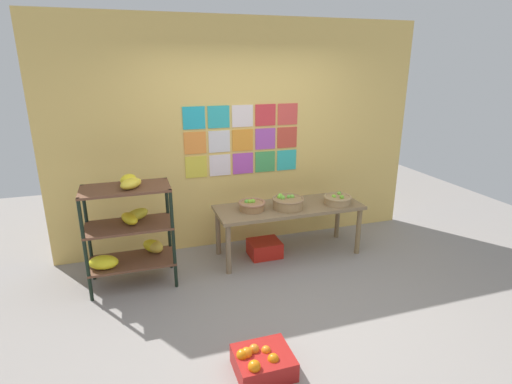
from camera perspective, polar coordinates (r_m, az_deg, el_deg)
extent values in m
plane|color=gray|center=(4.09, 5.24, -16.05)|extent=(9.32, 9.32, 0.00)
cube|color=#EAC163|center=(5.07, -1.86, 7.89)|extent=(4.69, 0.06, 2.81)
cube|color=#25ACBE|center=(4.86, -8.80, 10.35)|extent=(0.26, 0.01, 0.26)
cube|color=#2EAFB0|center=(4.92, -5.33, 10.56)|extent=(0.26, 0.01, 0.26)
cube|color=white|center=(4.99, -1.94, 10.73)|extent=(0.26, 0.01, 0.26)
cube|color=#DD353B|center=(5.08, 1.35, 10.86)|extent=(0.26, 0.01, 0.26)
cube|color=#E24841|center=(5.19, 4.51, 10.96)|extent=(0.26, 0.01, 0.26)
cube|color=orange|center=(4.91, -8.64, 6.90)|extent=(0.26, 0.01, 0.26)
cube|color=silver|center=(4.96, -5.23, 7.15)|extent=(0.26, 0.01, 0.26)
cube|color=orange|center=(5.04, -1.90, 7.37)|extent=(0.26, 0.01, 0.26)
cube|color=#A84BAF|center=(5.12, 1.32, 7.56)|extent=(0.26, 0.01, 0.26)
cube|color=#CD4332|center=(5.23, 4.43, 7.72)|extent=(0.26, 0.01, 0.26)
cube|color=yellow|center=(4.97, -8.48, 3.53)|extent=(0.26, 0.01, 0.26)
cube|color=silver|center=(5.03, -5.13, 3.82)|extent=(0.26, 0.01, 0.26)
cube|color=#B048B3|center=(5.10, -1.87, 4.08)|extent=(0.26, 0.01, 0.26)
cube|color=#42A156|center=(5.19, 1.30, 4.32)|extent=(0.26, 0.01, 0.26)
cube|color=#2FB6AE|center=(5.29, 4.35, 4.54)|extent=(0.26, 0.01, 0.26)
cylinder|color=black|center=(4.25, -23.06, -7.75)|extent=(0.04, 0.04, 1.09)
cylinder|color=black|center=(4.24, -11.63, -6.68)|extent=(0.04, 0.04, 1.09)
cylinder|color=black|center=(4.66, -22.68, -5.48)|extent=(0.04, 0.04, 1.09)
cylinder|color=black|center=(4.65, -12.29, -4.51)|extent=(0.04, 0.04, 1.09)
cube|color=brown|center=(4.54, -17.09, -9.30)|extent=(0.88, 0.48, 0.03)
ellipsoid|color=yellow|center=(4.42, -20.81, -9.31)|extent=(0.32, 0.23, 0.14)
ellipsoid|color=gold|center=(4.61, -14.09, -7.50)|extent=(0.23, 0.25, 0.14)
ellipsoid|color=yellow|center=(4.62, -14.41, -7.42)|extent=(0.27, 0.26, 0.15)
cube|color=brown|center=(4.38, -17.57, -4.57)|extent=(0.88, 0.48, 0.02)
ellipsoid|color=yellow|center=(4.46, -16.55, -3.09)|extent=(0.31, 0.29, 0.12)
ellipsoid|color=yellow|center=(4.38, -17.51, -3.61)|extent=(0.23, 0.31, 0.11)
cube|color=brown|center=(4.25, -18.08, 0.49)|extent=(0.88, 0.48, 0.02)
ellipsoid|color=yellow|center=(4.17, -17.32, 1.16)|extent=(0.28, 0.29, 0.10)
ellipsoid|color=yellow|center=(4.30, -17.65, 1.68)|extent=(0.22, 0.25, 0.11)
cube|color=olive|center=(4.87, 4.69, -2.20)|extent=(1.77, 0.64, 0.04)
cylinder|color=#846B4D|center=(4.53, -3.94, -8.16)|extent=(0.06, 0.06, 0.59)
cylinder|color=olive|center=(5.14, 14.31, -5.42)|extent=(0.06, 0.06, 0.59)
cylinder|color=#816648|center=(4.99, -5.42, -5.65)|extent=(0.06, 0.06, 0.59)
cylinder|color=olive|center=(5.55, 11.50, -3.45)|extent=(0.06, 0.06, 0.59)
cylinder|color=#9B794D|center=(4.76, 4.57, -1.66)|extent=(0.35, 0.35, 0.12)
torus|color=#98744F|center=(4.74, 4.59, -0.98)|extent=(0.38, 0.38, 0.02)
sphere|color=#78C83F|center=(4.73, 3.81, -0.81)|extent=(0.06, 0.06, 0.06)
sphere|color=#71C240|center=(4.78, 4.66, -0.68)|extent=(0.05, 0.05, 0.05)
sphere|color=#77BC40|center=(4.80, 5.15, -0.67)|extent=(0.06, 0.06, 0.06)
sphere|color=#79D341|center=(4.80, 3.39, -0.59)|extent=(0.05, 0.05, 0.05)
sphere|color=#73D236|center=(4.78, 3.38, -0.76)|extent=(0.06, 0.06, 0.06)
sphere|color=#86CC2D|center=(4.82, 3.47, -0.54)|extent=(0.06, 0.06, 0.06)
cylinder|color=#A48458|center=(5.00, 11.47, -1.17)|extent=(0.31, 0.31, 0.09)
torus|color=tan|center=(4.99, 11.50, -0.68)|extent=(0.34, 0.34, 0.03)
sphere|color=#80CA38|center=(4.97, 11.03, -0.65)|extent=(0.05, 0.05, 0.05)
sphere|color=#76BF31|center=(4.94, 12.09, -0.73)|extent=(0.05, 0.05, 0.05)
sphere|color=#77CA42|center=(5.09, 11.70, -0.19)|extent=(0.05, 0.05, 0.05)
sphere|color=#7AD234|center=(4.98, 10.97, -0.61)|extent=(0.05, 0.05, 0.05)
cylinder|color=#A4774A|center=(4.70, -0.58, -2.05)|extent=(0.29, 0.29, 0.09)
torus|color=#A57251|center=(4.69, -0.59, -1.53)|extent=(0.32, 0.32, 0.03)
sphere|color=#6EC843|center=(4.70, -1.32, -1.40)|extent=(0.06, 0.06, 0.06)
sphere|color=#83C733|center=(4.69, -0.90, -1.36)|extent=(0.06, 0.06, 0.06)
sphere|color=#80CC35|center=(4.70, -0.43, -1.32)|extent=(0.06, 0.06, 0.06)
cube|color=red|center=(5.01, 1.22, -7.99)|extent=(0.38, 0.33, 0.19)
cube|color=#A91B19|center=(3.36, 1.05, -23.04)|extent=(0.44, 0.38, 0.16)
sphere|color=orange|center=(3.18, -0.24, -23.53)|extent=(0.09, 0.09, 0.09)
sphere|color=orange|center=(3.33, -0.28, -21.43)|extent=(0.08, 0.08, 0.08)
sphere|color=orange|center=(3.29, -1.33, -21.88)|extent=(0.09, 0.09, 0.09)
sphere|color=orange|center=(3.26, 2.46, -22.61)|extent=(0.09, 0.09, 0.09)
sphere|color=orange|center=(3.28, -1.99, -22.09)|extent=(0.09, 0.09, 0.09)
sphere|color=orange|center=(3.33, 1.43, -21.55)|extent=(0.07, 0.07, 0.07)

